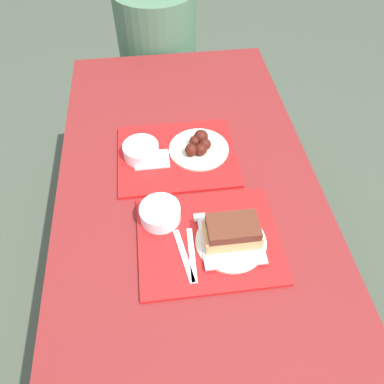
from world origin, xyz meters
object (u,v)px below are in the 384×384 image
object	(u,v)px
wings_plate_far	(199,146)
person_seated_across	(157,40)
tray_near	(208,240)
tray_far	(177,156)
bowl_coleslaw_near	(160,213)
bowl_coleslaw_far	(141,150)
brisket_sandwich_plate	(232,235)

from	to	relation	value
wings_plate_far	person_seated_across	size ratio (longest dim) A/B	0.29
tray_near	tray_far	distance (m)	0.35
bowl_coleslaw_near	wings_plate_far	xyz separation A→B (m)	(0.15, 0.27, -0.01)
tray_near	wings_plate_far	size ratio (longest dim) A/B	1.94
bowl_coleslaw_near	person_seated_across	bearing A→B (deg)	87.09
tray_near	wings_plate_far	world-z (taller)	wings_plate_far
tray_far	bowl_coleslaw_near	bearing A→B (deg)	-105.84
bowl_coleslaw_far	person_seated_across	bearing A→B (deg)	83.24
tray_near	bowl_coleslaw_far	size ratio (longest dim) A/B	3.34
brisket_sandwich_plate	person_seated_across	bearing A→B (deg)	96.02
bowl_coleslaw_far	wings_plate_far	bearing A→B (deg)	1.02
tray_far	wings_plate_far	xyz separation A→B (m)	(0.08, 0.01, 0.02)
tray_far	wings_plate_far	distance (m)	0.08
bowl_coleslaw_near	person_seated_across	world-z (taller)	person_seated_across
brisket_sandwich_plate	bowl_coleslaw_far	bearing A→B (deg)	122.05
tray_far	person_seated_across	world-z (taller)	person_seated_across
bowl_coleslaw_near	bowl_coleslaw_far	distance (m)	0.27
tray_near	bowl_coleslaw_near	distance (m)	0.16
bowl_coleslaw_near	person_seated_across	xyz separation A→B (m)	(0.06, 1.15, -0.09)
tray_far	bowl_coleslaw_near	world-z (taller)	bowl_coleslaw_near
tray_near	bowl_coleslaw_near	xyz separation A→B (m)	(-0.13, 0.09, 0.03)
tray_near	wings_plate_far	bearing A→B (deg)	86.65
tray_near	person_seated_across	xyz separation A→B (m)	(-0.07, 1.24, -0.05)
person_seated_across	tray_far	bearing A→B (deg)	-89.02
tray_far	wings_plate_far	size ratio (longest dim) A/B	1.94
tray_far	person_seated_across	bearing A→B (deg)	90.98
bowl_coleslaw_near	wings_plate_far	world-z (taller)	wings_plate_far
tray_near	person_seated_across	size ratio (longest dim) A/B	0.57
brisket_sandwich_plate	tray_far	bearing A→B (deg)	107.68
wings_plate_far	bowl_coleslaw_far	bearing A→B (deg)	-178.98
bowl_coleslaw_near	wings_plate_far	distance (m)	0.31
tray_near	person_seated_across	bearing A→B (deg)	93.32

